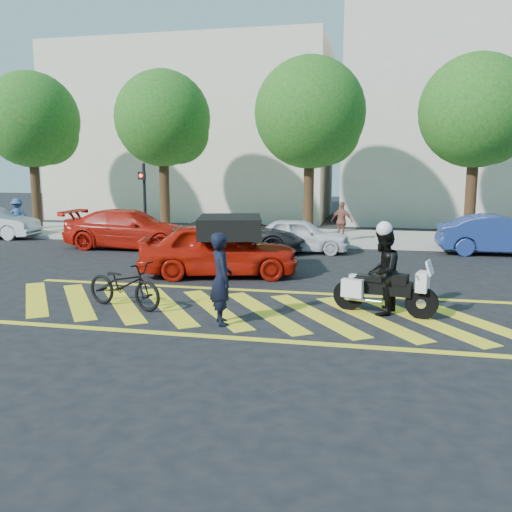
% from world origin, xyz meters
% --- Properties ---
extents(ground, '(90.00, 90.00, 0.00)m').
position_xyz_m(ground, '(0.00, 0.00, 0.00)').
color(ground, black).
rests_on(ground, ground).
extents(sidewalk, '(60.00, 5.00, 0.15)m').
position_xyz_m(sidewalk, '(0.00, 12.00, 0.07)').
color(sidewalk, '#9E998E').
rests_on(sidewalk, ground).
extents(crosswalk, '(12.33, 4.00, 0.01)m').
position_xyz_m(crosswalk, '(-0.04, 0.00, 0.00)').
color(crosswalk, yellow).
rests_on(crosswalk, ground).
extents(building_left, '(16.00, 8.00, 10.00)m').
position_xyz_m(building_left, '(-8.00, 21.00, 5.00)').
color(building_left, beige).
rests_on(building_left, ground).
extents(building_right, '(16.00, 8.00, 11.00)m').
position_xyz_m(building_right, '(9.00, 21.00, 5.50)').
color(building_right, beige).
rests_on(building_right, ground).
extents(tree_far_left, '(4.40, 4.40, 7.41)m').
position_xyz_m(tree_far_left, '(-12.87, 12.06, 5.05)').
color(tree_far_left, black).
rests_on(tree_far_left, ground).
extents(tree_left, '(4.20, 4.20, 7.26)m').
position_xyz_m(tree_left, '(-6.37, 12.06, 4.99)').
color(tree_left, black).
rests_on(tree_left, ground).
extents(tree_center, '(4.60, 4.60, 7.56)m').
position_xyz_m(tree_center, '(0.13, 12.06, 5.10)').
color(tree_center, black).
rests_on(tree_center, ground).
extents(tree_right, '(4.40, 4.40, 7.41)m').
position_xyz_m(tree_right, '(6.63, 12.06, 5.05)').
color(tree_right, black).
rests_on(tree_right, ground).
extents(signal_pole, '(0.28, 0.43, 3.20)m').
position_xyz_m(signal_pole, '(-6.50, 9.74, 1.92)').
color(signal_pole, black).
rests_on(signal_pole, ground).
extents(officer_bike, '(0.69, 0.79, 1.82)m').
position_xyz_m(officer_bike, '(-0.14, -1.07, 0.91)').
color(officer_bike, black).
rests_on(officer_bike, ground).
extents(bicycle, '(2.11, 1.24, 1.05)m').
position_xyz_m(bicycle, '(-2.57, -0.33, 0.52)').
color(bicycle, black).
rests_on(bicycle, ground).
extents(police_motorcycle, '(2.16, 1.00, 0.97)m').
position_xyz_m(police_motorcycle, '(2.97, 0.36, 0.53)').
color(police_motorcycle, black).
rests_on(police_motorcycle, ground).
extents(officer_moto, '(0.90, 1.03, 1.81)m').
position_xyz_m(officer_moto, '(2.95, 0.35, 0.91)').
color(officer_moto, black).
rests_on(officer_moto, ground).
extents(red_convertible, '(4.77, 2.79, 1.52)m').
position_xyz_m(red_convertible, '(-1.51, 3.50, 0.76)').
color(red_convertible, '#B11408').
rests_on(red_convertible, ground).
extents(parked_left, '(5.06, 2.10, 1.46)m').
position_xyz_m(parked_left, '(-6.23, 7.80, 0.73)').
color(parked_left, '#B9160B').
rests_on(parked_left, ground).
extents(parked_mid_left, '(4.79, 2.29, 1.32)m').
position_xyz_m(parked_mid_left, '(-1.95, 7.80, 0.66)').
color(parked_mid_left, black).
rests_on(parked_mid_left, ground).
extents(parked_mid_right, '(3.64, 1.53, 1.23)m').
position_xyz_m(parked_mid_right, '(0.13, 8.26, 0.61)').
color(parked_mid_right, white).
rests_on(parked_mid_right, ground).
extents(parked_right, '(4.27, 1.62, 1.39)m').
position_xyz_m(parked_right, '(7.10, 9.20, 0.70)').
color(parked_right, navy).
rests_on(parked_right, ground).
extents(pedestrian_left, '(1.14, 0.96, 1.53)m').
position_xyz_m(pedestrian_left, '(-12.62, 10.00, 0.91)').
color(pedestrian_left, '#2D4B7E').
rests_on(pedestrian_left, sidewalk).
extents(pedestrian_right, '(0.98, 0.70, 1.55)m').
position_xyz_m(pedestrian_right, '(1.51, 10.62, 0.92)').
color(pedestrian_right, '#9A5946').
rests_on(pedestrian_right, sidewalk).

